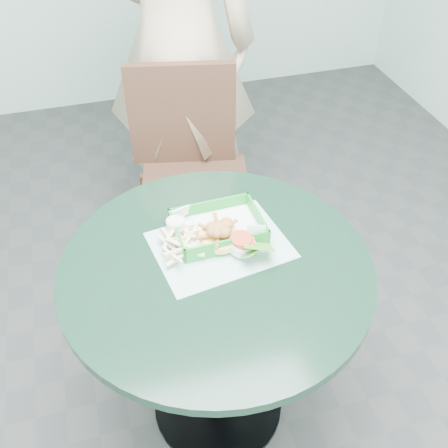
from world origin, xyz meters
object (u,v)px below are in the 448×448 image
object	(u,v)px
dining_chair	(190,162)
crab_sandwich	(219,237)
cafe_table	(217,307)
sauce_ramekin	(176,228)
food_basket	(218,235)

from	to	relation	value
dining_chair	crab_sandwich	bearing A→B (deg)	-83.83
cafe_table	crab_sandwich	xyz separation A→B (m)	(0.03, 0.07, 0.22)
crab_sandwich	sauce_ramekin	size ratio (longest dim) A/B	2.21
dining_chair	crab_sandwich	distance (m)	0.81
food_basket	sauce_ramekin	bearing A→B (deg)	165.87
cafe_table	sauce_ramekin	world-z (taller)	sauce_ramekin
food_basket	crab_sandwich	distance (m)	0.06
dining_chair	crab_sandwich	world-z (taller)	dining_chair
dining_chair	food_basket	world-z (taller)	dining_chair
cafe_table	sauce_ramekin	xyz separation A→B (m)	(-0.08, 0.15, 0.22)
dining_chair	crab_sandwich	size ratio (longest dim) A/B	7.82
crab_sandwich	sauce_ramekin	distance (m)	0.14
cafe_table	dining_chair	xyz separation A→B (m)	(0.11, 0.84, -0.05)
food_basket	sauce_ramekin	world-z (taller)	sauce_ramekin
crab_sandwich	sauce_ramekin	bearing A→B (deg)	146.43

